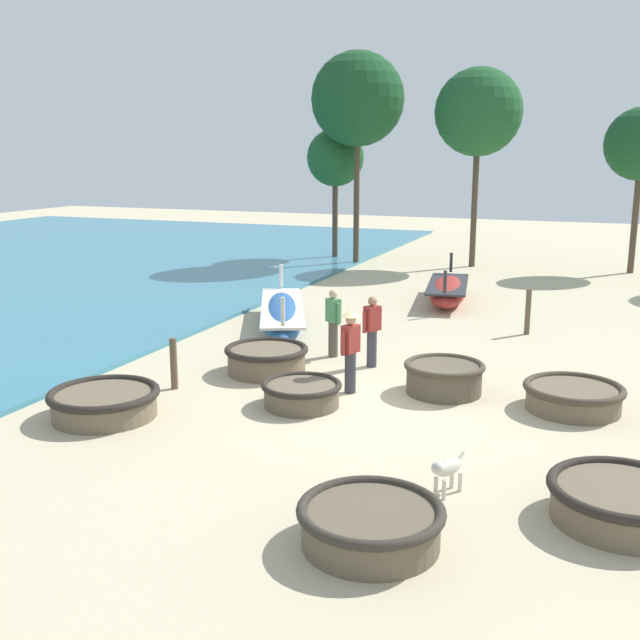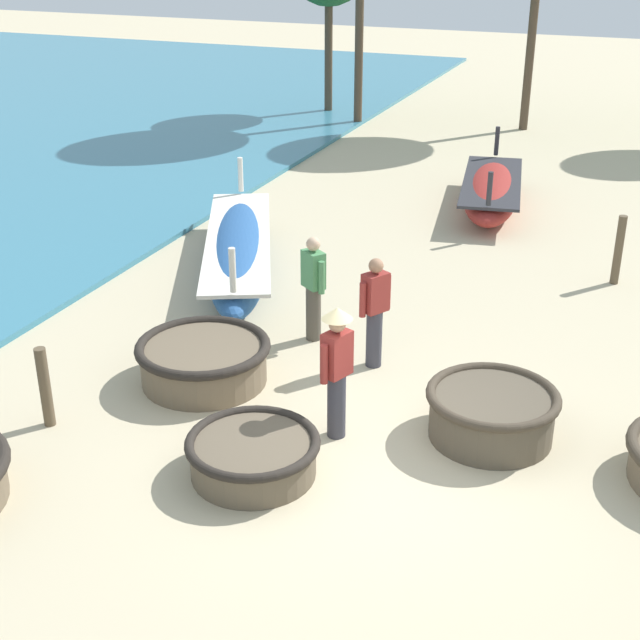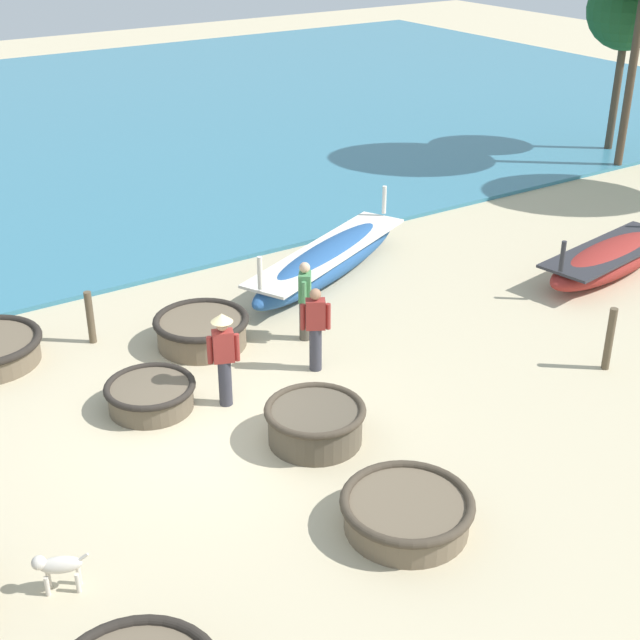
# 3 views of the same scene
# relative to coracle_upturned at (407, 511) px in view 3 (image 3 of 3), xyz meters

# --- Properties ---
(ground_plane) EXTENTS (80.00, 80.00, 0.00)m
(ground_plane) POSITION_rel_coracle_upturned_xyz_m (-3.55, -0.95, -0.27)
(ground_plane) COLOR #C6B793
(sea) EXTENTS (28.00, 52.00, 0.10)m
(sea) POSITION_rel_coracle_upturned_xyz_m (-23.43, 3.05, -0.22)
(sea) COLOR teal
(sea) RESTS_ON ground
(coracle_upturned) EXTENTS (1.81, 1.81, 0.49)m
(coracle_upturned) POSITION_rel_coracle_upturned_xyz_m (0.00, 0.00, 0.00)
(coracle_upturned) COLOR brown
(coracle_upturned) RESTS_ON ground
(coracle_weathered) EXTENTS (1.50, 1.50, 0.46)m
(coracle_weathered) POSITION_rel_coracle_upturned_xyz_m (-4.70, -1.63, -0.01)
(coracle_weathered) COLOR brown
(coracle_weathered) RESTS_ON ground
(coracle_beside_post) EXTENTS (1.58, 1.58, 0.61)m
(coracle_beside_post) POSITION_rel_coracle_upturned_xyz_m (-2.41, 0.11, 0.06)
(coracle_beside_post) COLOR brown
(coracle_beside_post) RESTS_ON ground
(coracle_far_left) EXTENTS (1.79, 1.79, 0.58)m
(coracle_far_left) POSITION_rel_coracle_upturned_xyz_m (-6.23, 0.08, 0.05)
(coracle_far_left) COLOR brown
(coracle_far_left) RESTS_ON ground
(long_boat_blue_hull) EXTENTS (3.29, 5.47, 1.37)m
(long_boat_blue_hull) POSITION_rel_coracle_upturned_xyz_m (-7.57, 3.81, 0.12)
(long_boat_blue_hull) COLOR #285693
(long_boat_blue_hull) RESTS_ON ground
(long_boat_white_hull) EXTENTS (1.81, 4.36, 1.31)m
(long_boat_white_hull) POSITION_rel_coracle_upturned_xyz_m (-4.26, 9.02, 0.11)
(long_boat_white_hull) COLOR maroon
(long_boat_white_hull) RESTS_ON ground
(fisherman_standing_right) EXTENTS (0.36, 0.50, 1.67)m
(fisherman_standing_right) POSITION_rel_coracle_upturned_xyz_m (-4.12, -0.54, 0.69)
(fisherman_standing_right) COLOR #383842
(fisherman_standing_right) RESTS_ON ground
(fisherman_by_coracle) EXTENTS (0.36, 0.47, 1.57)m
(fisherman_by_coracle) POSITION_rel_coracle_upturned_xyz_m (-4.29, 1.34, 0.57)
(fisherman_by_coracle) COLOR #383842
(fisherman_by_coracle) RESTS_ON ground
(fisherman_standing_left) EXTENTS (0.44, 0.38, 1.57)m
(fisherman_standing_left) POSITION_rel_coracle_upturned_xyz_m (-5.37, 1.81, 0.57)
(fisherman_standing_left) COLOR #4C473D
(fisherman_standing_left) RESTS_ON ground
(dog) EXTENTS (0.40, 0.64, 0.55)m
(dog) POSITION_rel_coracle_upturned_xyz_m (-1.41, -4.28, 0.10)
(dog) COLOR beige
(dog) RESTS_ON ground
(mooring_post_inland) EXTENTS (0.14, 0.14, 1.04)m
(mooring_post_inland) POSITION_rel_coracle_upturned_xyz_m (-7.46, -1.60, 0.25)
(mooring_post_inland) COLOR brown
(mooring_post_inland) RESTS_ON ground
(mooring_post_mid_beach) EXTENTS (0.14, 0.14, 1.18)m
(mooring_post_mid_beach) POSITION_rel_coracle_upturned_xyz_m (-1.46, 5.67, 0.32)
(mooring_post_mid_beach) COLOR brown
(mooring_post_mid_beach) RESTS_ON ground
(tree_tall_back) EXTENTS (2.45, 2.45, 5.59)m
(tree_tall_back) POSITION_rel_coracle_upturned_xyz_m (-10.95, 16.87, 4.06)
(tree_tall_back) COLOR #4C3D2D
(tree_tall_back) RESTS_ON ground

